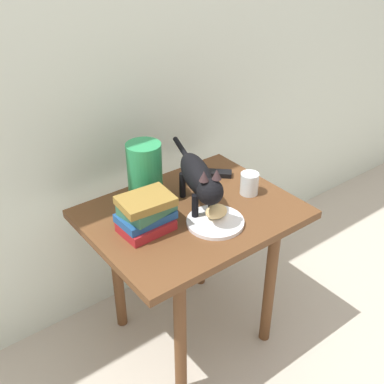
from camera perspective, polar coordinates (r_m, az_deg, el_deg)
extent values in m
plane|color=#B2A899|center=(2.13, 0.00, -16.10)|extent=(6.00, 6.00, 0.00)
cube|color=silver|center=(1.84, -8.09, 16.31)|extent=(4.00, 0.04, 2.20)
cube|color=brown|center=(1.74, 0.00, -2.67)|extent=(0.75, 0.58, 0.03)
cylinder|color=brown|center=(1.71, -1.41, -17.02)|extent=(0.04, 0.04, 0.58)
cylinder|color=brown|center=(1.92, 9.28, -10.91)|extent=(0.04, 0.04, 0.58)
cylinder|color=brown|center=(1.98, -8.95, -9.34)|extent=(0.04, 0.04, 0.58)
cylinder|color=brown|center=(2.16, 1.07, -4.87)|extent=(0.04, 0.04, 0.58)
cylinder|color=white|center=(1.66, 2.80, -3.59)|extent=(0.20, 0.20, 0.01)
ellipsoid|color=#E0BC7A|center=(1.66, 2.93, -2.34)|extent=(0.09, 0.08, 0.05)
cylinder|color=black|center=(1.67, 2.34, -1.52)|extent=(0.02, 0.02, 0.10)
cylinder|color=black|center=(1.66, 0.37, -1.85)|extent=(0.02, 0.02, 0.10)
cylinder|color=black|center=(1.80, 0.69, 1.13)|extent=(0.02, 0.02, 0.10)
cylinder|color=black|center=(1.79, -1.15, 0.85)|extent=(0.02, 0.02, 0.10)
ellipsoid|color=black|center=(1.69, 0.50, 2.18)|extent=(0.18, 0.28, 0.11)
sphere|color=black|center=(1.56, 2.17, 0.03)|extent=(0.09, 0.09, 0.09)
cone|color=#332224|center=(1.53, 3.00, 2.15)|extent=(0.03, 0.03, 0.03)
cone|color=#332224|center=(1.52, 1.43, 1.92)|extent=(0.03, 0.03, 0.03)
cylinder|color=black|center=(1.86, -1.36, 5.37)|extent=(0.07, 0.16, 0.02)
cube|color=maroon|center=(1.63, -5.55, -4.02)|extent=(0.18, 0.13, 0.04)
cube|color=#1E4C8C|center=(1.62, -5.56, -2.91)|extent=(0.19, 0.12, 0.03)
cube|color=#336B4C|center=(1.60, -5.41, -1.85)|extent=(0.18, 0.15, 0.04)
cube|color=olive|center=(1.58, -5.63, -1.01)|extent=(0.18, 0.14, 0.03)
cylinder|color=#288C51|center=(1.75, -5.67, 2.40)|extent=(0.13, 0.13, 0.23)
cylinder|color=silver|center=(1.82, 6.87, 1.01)|extent=(0.07, 0.07, 0.08)
cylinder|color=silver|center=(1.83, 6.83, 0.47)|extent=(0.06, 0.06, 0.04)
cube|color=black|center=(1.95, 2.55, 2.27)|extent=(0.14, 0.14, 0.02)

